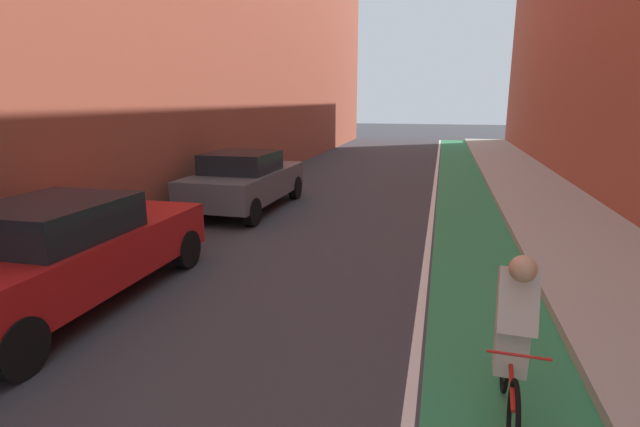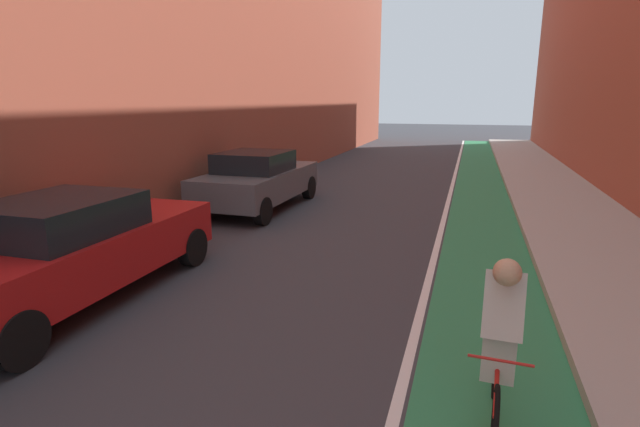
{
  "view_description": "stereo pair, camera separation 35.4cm",
  "coord_description": "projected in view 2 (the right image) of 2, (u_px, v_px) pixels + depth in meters",
  "views": [
    {
      "loc": [
        2.24,
        5.15,
        2.83
      ],
      "look_at": [
        0.64,
        11.51,
        1.29
      ],
      "focal_mm": 27.2,
      "sensor_mm": 36.0,
      "label": 1
    },
    {
      "loc": [
        2.58,
        5.25,
        2.83
      ],
      "look_at": [
        0.64,
        11.51,
        1.29
      ],
      "focal_mm": 27.2,
      "sensor_mm": 36.0,
      "label": 2
    }
  ],
  "objects": [
    {
      "name": "parked_sedan_gray",
      "position": [
        258.0,
        179.0,
        12.79
      ],
      "size": [
        1.96,
        4.39,
        1.53
      ],
      "color": "#595B60",
      "rests_on": "ground"
    },
    {
      "name": "ground_plane",
      "position": [
        366.0,
        208.0,
        13.05
      ],
      "size": [
        95.84,
        95.84,
        0.0
      ],
      "primitive_type": "plane",
      "color": "#38383D"
    },
    {
      "name": "lane_divider_stripe",
      "position": [
        449.0,
        198.0,
        14.31
      ],
      "size": [
        0.12,
        43.56,
        0.0
      ],
      "primitive_type": "cube",
      "color": "white",
      "rests_on": "ground"
    },
    {
      "name": "bike_lane_paint",
      "position": [
        481.0,
        200.0,
        14.05
      ],
      "size": [
        1.6,
        43.56,
        0.0
      ],
      "primitive_type": "cube",
      "color": "#2D8451",
      "rests_on": "ground"
    },
    {
      "name": "sidewalk_right",
      "position": [
        563.0,
        202.0,
        13.41
      ],
      "size": [
        2.7,
        43.56,
        0.14
      ],
      "primitive_type": "cube",
      "color": "#A8A59E",
      "rests_on": "ground"
    },
    {
      "name": "cyclist_mid",
      "position": [
        500.0,
        343.0,
        4.12
      ],
      "size": [
        0.48,
        1.74,
        1.62
      ],
      "color": "black",
      "rests_on": "ground"
    },
    {
      "name": "parked_sedan_red",
      "position": [
        73.0,
        247.0,
        6.89
      ],
      "size": [
        1.89,
        4.62,
        1.53
      ],
      "color": "red",
      "rests_on": "ground"
    }
  ]
}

